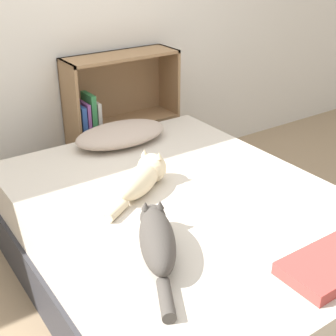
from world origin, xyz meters
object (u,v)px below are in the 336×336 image
(cat_light, at_px, (143,177))
(bookshelf, at_px, (117,119))
(bed, at_px, (184,241))
(pillow, at_px, (121,134))
(cat_dark, at_px, (157,239))

(cat_light, xyz_separation_m, bookshelf, (0.40, 0.99, -0.09))
(bed, bearing_deg, pillow, 84.37)
(bed, xyz_separation_m, cat_dark, (-0.35, -0.29, 0.32))
(cat_light, height_order, bookshelf, bookshelf)
(bed, distance_m, cat_light, 0.39)
(cat_light, bearing_deg, bed, -87.18)
(cat_dark, bearing_deg, bed, -22.88)
(pillow, bearing_deg, cat_dark, -112.11)
(bed, relative_size, cat_dark, 3.43)
(pillow, distance_m, cat_dark, 1.12)
(pillow, relative_size, cat_dark, 1.05)
(cat_light, bearing_deg, bookshelf, 37.26)
(cat_light, distance_m, cat_dark, 0.53)
(bed, relative_size, pillow, 3.28)
(cat_dark, xyz_separation_m, bookshelf, (0.63, 1.46, -0.09))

